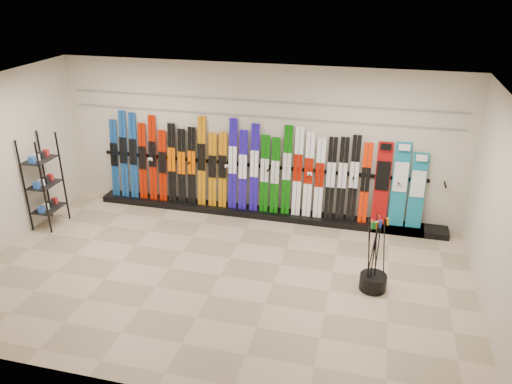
# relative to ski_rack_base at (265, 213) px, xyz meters

# --- Properties ---
(floor) EXTENTS (8.00, 8.00, 0.00)m
(floor) POSITION_rel_ski_rack_base_xyz_m (-0.22, -2.28, -0.06)
(floor) COLOR gray
(floor) RESTS_ON ground
(back_wall) EXTENTS (8.00, 0.00, 8.00)m
(back_wall) POSITION_rel_ski_rack_base_xyz_m (-0.22, 0.22, 1.44)
(back_wall) COLOR beige
(back_wall) RESTS_ON floor
(right_wall) EXTENTS (0.00, 5.00, 5.00)m
(right_wall) POSITION_rel_ski_rack_base_xyz_m (3.78, -2.28, 1.44)
(right_wall) COLOR beige
(right_wall) RESTS_ON floor
(ceiling) EXTENTS (8.00, 8.00, 0.00)m
(ceiling) POSITION_rel_ski_rack_base_xyz_m (-0.22, -2.28, 2.94)
(ceiling) COLOR silver
(ceiling) RESTS_ON back_wall
(ski_rack_base) EXTENTS (8.00, 0.40, 0.12)m
(ski_rack_base) POSITION_rel_ski_rack_base_xyz_m (0.00, 0.00, 0.00)
(ski_rack_base) COLOR black
(ski_rack_base) RESTS_ON floor
(skis) EXTENTS (5.36, 0.24, 1.83)m
(skis) POSITION_rel_ski_rack_base_xyz_m (-0.69, 0.05, 0.89)
(skis) COLOR navy
(skis) RESTS_ON ski_rack_base
(snowboards) EXTENTS (0.92, 0.25, 1.59)m
(snowboards) POSITION_rel_ski_rack_base_xyz_m (2.54, 0.08, 0.83)
(snowboards) COLOR #990C0C
(snowboards) RESTS_ON ski_rack_base
(accessory_rack) EXTENTS (0.40, 0.60, 1.81)m
(accessory_rack) POSITION_rel_ski_rack_base_xyz_m (-3.97, -1.37, 0.84)
(accessory_rack) COLOR black
(accessory_rack) RESTS_ON floor
(pole_bin) EXTENTS (0.42, 0.42, 0.25)m
(pole_bin) POSITION_rel_ski_rack_base_xyz_m (2.20, -2.06, 0.07)
(pole_bin) COLOR black
(pole_bin) RESTS_ON floor
(ski_poles) EXTENTS (0.34, 0.34, 1.18)m
(ski_poles) POSITION_rel_ski_rack_base_xyz_m (2.17, -2.04, 0.55)
(ski_poles) COLOR black
(ski_poles) RESTS_ON pole_bin
(slatwall_rail_0) EXTENTS (7.60, 0.02, 0.03)m
(slatwall_rail_0) POSITION_rel_ski_rack_base_xyz_m (-0.22, 0.20, 1.94)
(slatwall_rail_0) COLOR gray
(slatwall_rail_0) RESTS_ON back_wall
(slatwall_rail_1) EXTENTS (7.60, 0.02, 0.03)m
(slatwall_rail_1) POSITION_rel_ski_rack_base_xyz_m (-0.22, 0.20, 2.24)
(slatwall_rail_1) COLOR gray
(slatwall_rail_1) RESTS_ON back_wall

